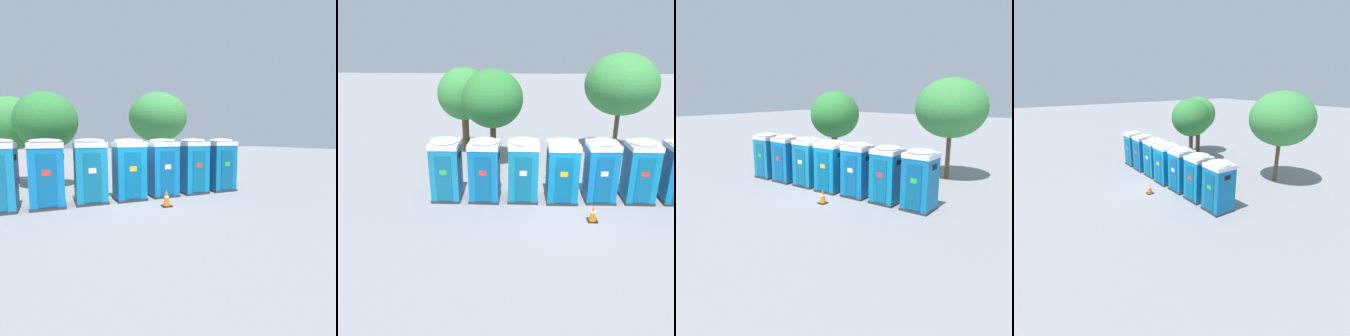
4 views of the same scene
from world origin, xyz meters
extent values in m
plane|color=gray|center=(0.00, 0.00, 0.00)|extent=(120.00, 120.00, 0.00)
cube|color=#2D2D33|center=(-4.63, 0.09, 0.05)|extent=(1.18, 1.21, 0.10)
cube|color=black|center=(-4.06, 0.10, 1.89)|extent=(0.03, 0.36, 0.20)
cube|color=#2D2D33|center=(-3.09, 0.10, 0.05)|extent=(1.24, 1.21, 0.10)
cube|color=#1071B8|center=(-3.09, 0.10, 1.15)|extent=(1.18, 1.16, 2.10)
cube|color=#0C588F|center=(-3.10, -0.49, 1.07)|extent=(0.64, 0.04, 1.85)
cube|color=red|center=(-3.10, -0.51, 1.35)|extent=(0.28, 0.01, 0.20)
cube|color=black|center=(-2.50, 0.09, 1.89)|extent=(0.03, 0.36, 0.20)
cube|color=white|center=(-3.09, 0.10, 2.30)|extent=(1.21, 1.19, 0.20)
ellipsoid|color=white|center=(-3.09, 0.10, 2.45)|extent=(1.15, 1.13, 0.18)
cube|color=#2D2D33|center=(-1.55, 0.16, 0.05)|extent=(1.22, 1.20, 0.10)
cube|color=#117CAC|center=(-1.55, 0.16, 1.15)|extent=(1.16, 1.15, 2.10)
cube|color=#0D6186|center=(-1.54, -0.42, 1.07)|extent=(0.64, 0.03, 1.85)
cube|color=white|center=(-1.54, -0.44, 1.35)|extent=(0.28, 0.01, 0.20)
cube|color=black|center=(-0.96, 0.17, 1.89)|extent=(0.03, 0.36, 0.20)
cube|color=white|center=(-1.55, 0.16, 2.30)|extent=(1.20, 1.18, 0.20)
ellipsoid|color=white|center=(-1.55, 0.16, 2.45)|extent=(1.14, 1.12, 0.18)
cube|color=#2D2D33|center=(0.00, 0.13, 0.05)|extent=(1.26, 1.22, 0.10)
cube|color=#0B77B7|center=(0.00, 0.13, 1.15)|extent=(1.20, 1.16, 2.10)
cube|color=#085D8F|center=(0.01, -0.46, 1.07)|extent=(0.65, 0.04, 1.85)
cube|color=yellow|center=(0.01, -0.48, 1.35)|extent=(0.28, 0.01, 0.20)
cube|color=black|center=(0.60, 0.14, 1.89)|extent=(0.03, 0.36, 0.20)
cube|color=white|center=(0.00, 0.13, 2.30)|extent=(1.24, 1.20, 0.20)
ellipsoid|color=white|center=(0.00, 0.13, 2.45)|extent=(1.18, 1.14, 0.18)
cube|color=#2D2D33|center=(1.54, 0.24, 0.05)|extent=(1.22, 1.22, 0.10)
cube|color=#0E70B8|center=(1.54, 0.24, 1.15)|extent=(1.17, 1.16, 2.10)
cube|color=#0B578F|center=(1.55, -0.35, 1.07)|extent=(0.63, 0.04, 1.85)
cube|color=white|center=(1.55, -0.37, 1.35)|extent=(0.28, 0.01, 0.20)
cube|color=black|center=(2.12, 0.25, 1.89)|extent=(0.03, 0.36, 0.20)
cube|color=white|center=(1.54, 0.24, 2.30)|extent=(1.20, 1.20, 0.20)
ellipsoid|color=white|center=(1.54, 0.24, 2.45)|extent=(1.14, 1.14, 0.18)
cube|color=#2D2D33|center=(3.08, 0.27, 0.05)|extent=(1.19, 1.21, 0.10)
cube|color=#0D79B3|center=(3.08, 0.27, 1.15)|extent=(1.14, 1.15, 2.10)
cube|color=#0A5F8B|center=(3.09, -0.32, 1.07)|extent=(0.62, 0.03, 1.85)
cube|color=red|center=(3.09, -0.34, 1.35)|extent=(0.28, 0.01, 0.20)
cube|color=black|center=(3.66, 0.27, 1.89)|extent=(0.03, 0.36, 0.20)
cube|color=white|center=(3.08, 0.27, 2.30)|extent=(1.17, 1.18, 0.20)
ellipsoid|color=white|center=(3.08, 0.27, 2.45)|extent=(1.11, 1.13, 0.18)
cube|color=#2D2D33|center=(4.62, 0.29, 0.05)|extent=(1.23, 1.21, 0.10)
cube|color=#0E6CA9|center=(4.62, 0.29, 1.15)|extent=(1.17, 1.15, 2.10)
cube|color=#0B5483|center=(4.62, -0.29, 1.07)|extent=(0.64, 0.04, 1.85)
cube|color=green|center=(4.62, -0.31, 1.35)|extent=(0.28, 0.01, 0.20)
cube|color=black|center=(5.22, 0.29, 1.89)|extent=(0.03, 0.36, 0.20)
cube|color=white|center=(4.62, 0.29, 2.30)|extent=(1.21, 1.18, 0.20)
ellipsoid|color=white|center=(4.62, 0.29, 2.45)|extent=(1.15, 1.13, 0.18)
cylinder|color=brown|center=(-4.87, 6.33, 1.28)|extent=(0.39, 0.39, 2.57)
ellipsoid|color=#3D8C42|center=(-4.87, 6.33, 3.36)|extent=(2.95, 2.95, 2.89)
cylinder|color=brown|center=(3.62, 6.06, 1.52)|extent=(0.25, 0.25, 3.04)
ellipsoid|color=#3D8C42|center=(3.62, 6.06, 3.94)|extent=(3.85, 3.85, 3.25)
cylinder|color=#4C3826|center=(-3.10, 4.28, 1.31)|extent=(0.31, 0.31, 2.62)
ellipsoid|color=#337F38|center=(-3.10, 4.28, 3.42)|extent=(3.04, 3.04, 2.89)
cube|color=black|center=(0.96, -1.57, 0.02)|extent=(0.36, 0.36, 0.04)
cone|color=orange|center=(0.96, -1.57, 0.34)|extent=(0.28, 0.28, 0.60)
cylinder|color=white|center=(0.96, -1.57, 0.37)|extent=(0.17, 0.17, 0.07)
camera|label=1|loc=(-2.82, -10.39, 2.53)|focal=28.00mm
camera|label=2|loc=(-1.63, -12.05, 5.99)|focal=35.00mm
camera|label=3|loc=(10.04, -11.81, 4.70)|focal=35.00mm
camera|label=4|loc=(13.31, -7.76, 6.11)|focal=28.00mm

